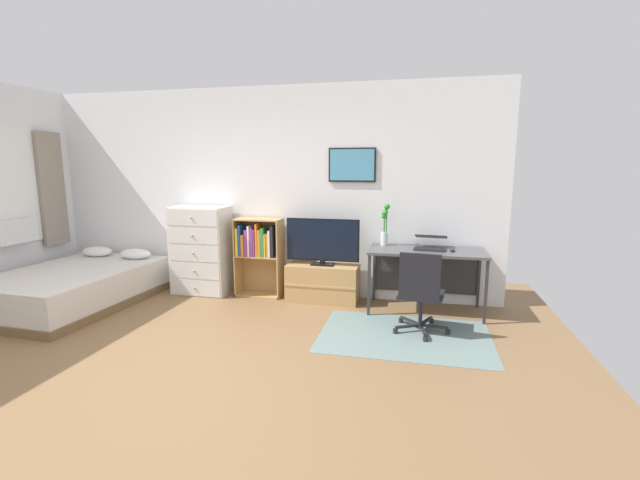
{
  "coord_description": "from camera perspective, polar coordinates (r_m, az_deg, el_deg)",
  "views": [
    {
      "loc": [
        2.0,
        -2.97,
        1.7
      ],
      "look_at": [
        0.97,
        1.5,
        0.9
      ],
      "focal_mm": 24.09,
      "sensor_mm": 36.0,
      "label": 1
    }
  ],
  "objects": [
    {
      "name": "dresser",
      "position": [
        5.95,
        -15.48,
        -1.31
      ],
      "size": [
        0.74,
        0.46,
        1.17
      ],
      "color": "silver",
      "rests_on": "ground_plane"
    },
    {
      "name": "ground_plane",
      "position": [
        3.96,
        -19.76,
        -16.14
      ],
      "size": [
        7.2,
        7.2,
        0.0
      ],
      "primitive_type": "plane",
      "color": "brown"
    },
    {
      "name": "computer_mouse",
      "position": [
        5.08,
        17.16,
        -1.27
      ],
      "size": [
        0.06,
        0.1,
        0.03
      ],
      "primitive_type": "ellipsoid",
      "color": "#262628",
      "rests_on": "desk"
    },
    {
      "name": "office_chair",
      "position": [
        4.46,
        13.2,
        -6.58
      ],
      "size": [
        0.57,
        0.58,
        0.86
      ],
      "rotation": [
        0.0,
        0.0,
        -0.13
      ],
      "color": "#232326",
      "rests_on": "ground_plane"
    },
    {
      "name": "wall_back_with_posters",
      "position": [
        5.76,
        -7.35,
        6.33
      ],
      "size": [
        6.12,
        0.09,
        2.7
      ],
      "color": "white",
      "rests_on": "ground_plane"
    },
    {
      "name": "bed",
      "position": [
        6.14,
        -29.8,
        -5.35
      ],
      "size": [
        1.51,
        2.1,
        0.57
      ],
      "rotation": [
        0.0,
        0.0,
        -0.04
      ],
      "color": "brown",
      "rests_on": "ground_plane"
    },
    {
      "name": "desk",
      "position": [
        5.21,
        13.93,
        -2.47
      ],
      "size": [
        1.32,
        0.64,
        0.74
      ],
      "color": "#4C4C4F",
      "rests_on": "ground_plane"
    },
    {
      "name": "bookshelf",
      "position": [
        5.66,
        -8.19,
        -1.16
      ],
      "size": [
        0.6,
        0.3,
        1.02
      ],
      "color": "tan",
      "rests_on": "ground_plane"
    },
    {
      "name": "bamboo_vase",
      "position": [
        5.26,
        8.61,
        1.98
      ],
      "size": [
        0.1,
        0.1,
        0.51
      ],
      "color": "silver",
      "rests_on": "desk"
    },
    {
      "name": "area_rug",
      "position": [
        4.52,
        11.17,
        -12.34
      ],
      "size": [
        1.7,
        1.2,
        0.01
      ],
      "primitive_type": "cube",
      "color": "slate",
      "rests_on": "ground_plane"
    },
    {
      "name": "television",
      "position": [
        5.32,
        0.34,
        -0.25
      ],
      "size": [
        0.92,
        0.16,
        0.58
      ],
      "color": "black",
      "rests_on": "tv_stand"
    },
    {
      "name": "tv_stand",
      "position": [
        5.46,
        0.39,
        -5.69
      ],
      "size": [
        0.9,
        0.41,
        0.47
      ],
      "color": "tan",
      "rests_on": "ground_plane"
    },
    {
      "name": "laptop",
      "position": [
        5.19,
        14.48,
        -0.39
      ],
      "size": [
        0.4,
        0.42,
        0.16
      ],
      "rotation": [
        0.0,
        0.0,
        -0.08
      ],
      "color": "black",
      "rests_on": "desk"
    }
  ]
}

